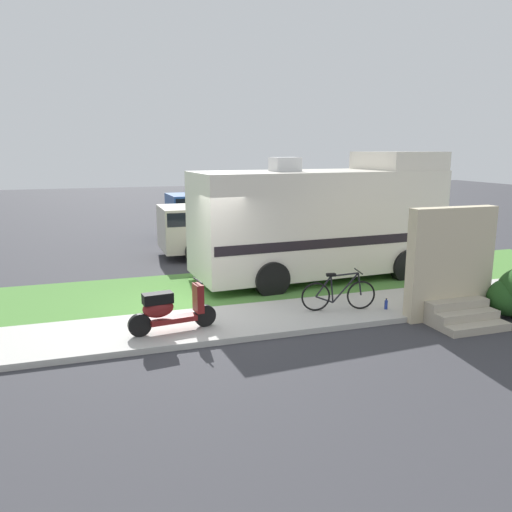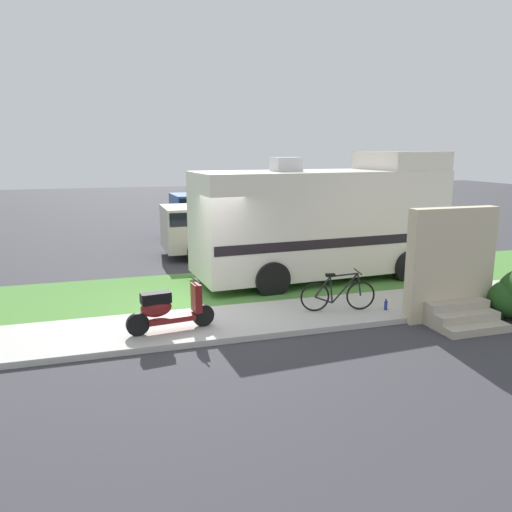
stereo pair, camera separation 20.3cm
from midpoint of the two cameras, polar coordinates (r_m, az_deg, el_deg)
The scene contains 10 objects.
ground_plane at distance 11.56m, azimuth -7.04°, elevation -6.11°, with size 80.00×80.00×0.00m, color #38383D.
sidewalk at distance 10.43m, azimuth -5.75°, elevation -7.75°, with size 24.00×2.00×0.12m.
grass_strip at distance 12.97m, azimuth -8.35°, elevation -3.97°, with size 24.00×3.40×0.08m.
motorhome_rv at distance 13.99m, azimuth 7.04°, elevation 4.07°, with size 6.99×2.84×3.51m.
scooter at distance 9.85m, azimuth -10.35°, elevation -5.92°, with size 1.73×0.54×0.97m.
bicycle at distance 11.13m, azimuth 8.80°, elevation -4.25°, with size 1.64×0.52×0.88m.
pickup_truck_near at distance 17.33m, azimuth -4.51°, elevation 3.13°, with size 5.08×2.24×1.72m.
pickup_truck_far at distance 21.20m, azimuth -4.48°, elevation 4.83°, with size 5.44×2.33×1.80m.
porch_steps at distance 11.37m, azimuth 20.92°, elevation -2.07°, with size 2.00×1.26×2.40m.
bottle_green at distance 11.48m, azimuth 14.00°, elevation -5.35°, with size 0.07×0.07×0.24m.
Camera 1 is at (-2.16, -10.78, 3.56)m, focal length 35.37 mm.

